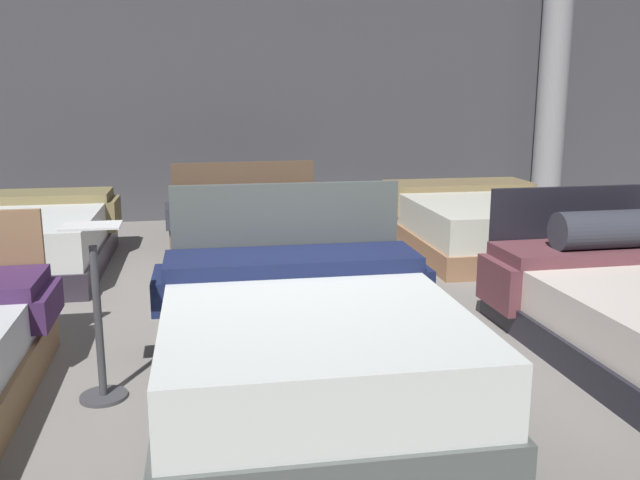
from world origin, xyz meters
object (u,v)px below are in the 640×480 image
Objects in this scene: bed_5 at (483,223)px; support_pillar at (554,73)px; bed_1 at (308,342)px; price_sign at (99,335)px; bed_4 at (257,236)px; bed_3 at (8,241)px.

bed_5 is 0.62× the size of support_pillar.
bed_1 is 1.06m from price_sign.
bed_1 is 2.90m from bed_4.
support_pillar is at bearing 22.10° from bed_4.
bed_1 is at bearing -92.44° from bed_4.
bed_4 is at bearing -178.72° from bed_5.
bed_5 is at bearing 53.23° from bed_1.
price_sign is at bearing -138.87° from bed_5.
bed_1 is 6.22m from support_pillar.
bed_3 is 0.92× the size of bed_5.
bed_1 is 0.90× the size of bed_5.
support_pillar is at bearing 47.85° from bed_5.
support_pillar is at bearing 51.13° from bed_1.
bed_5 is at bearing -1.84° from bed_4.
bed_3 is 2.16m from bed_4.
bed_1 is at bearing -52.57° from bed_3.
support_pillar reaches higher than bed_4.
price_sign reaches higher than bed_4.
support_pillar is (6.02, 1.73, 1.48)m from bed_3.
support_pillar reaches higher than bed_1.
bed_4 is at bearing 68.78° from price_sign.
price_sign is at bearing -113.10° from bed_4.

